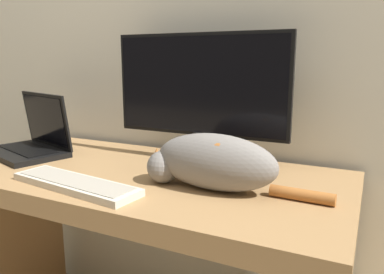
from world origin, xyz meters
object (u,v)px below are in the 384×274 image
(laptop, at_px, (32,142))
(external_keyboard, at_px, (75,184))
(monitor, at_px, (199,92))
(cat, at_px, (212,161))

(laptop, bearing_deg, external_keyboard, -10.75)
(monitor, height_order, cat, monitor)
(laptop, height_order, cat, laptop)
(cat, bearing_deg, monitor, 124.22)
(laptop, distance_m, external_keyboard, 0.49)
(laptop, bearing_deg, cat, 12.20)
(external_keyboard, height_order, cat, cat)
(laptop, relative_size, external_keyboard, 0.88)
(monitor, xyz_separation_m, cat, (0.15, -0.24, -0.17))
(monitor, distance_m, external_keyboard, 0.51)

